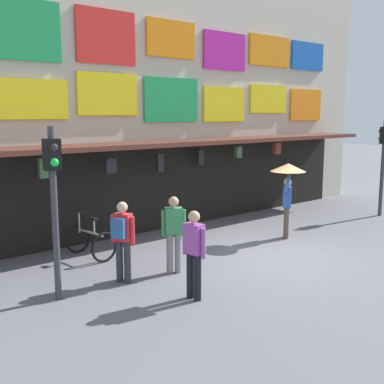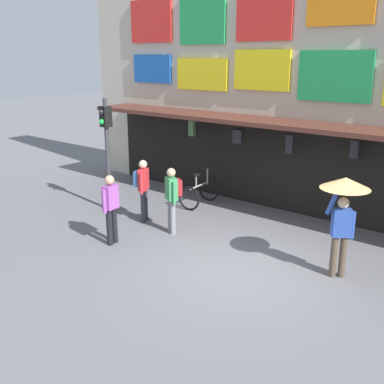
% 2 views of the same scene
% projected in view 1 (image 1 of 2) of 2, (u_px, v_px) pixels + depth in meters
% --- Properties ---
extents(ground_plane, '(80.00, 80.00, 0.00)m').
position_uv_depth(ground_plane, '(272.00, 257.00, 11.54)').
color(ground_plane, slate).
extents(shopfront, '(18.00, 2.60, 8.00)m').
position_uv_depth(shopfront, '(159.00, 95.00, 14.35)').
color(shopfront, beige).
rests_on(shopfront, ground).
extents(traffic_light_near, '(0.31, 0.34, 3.20)m').
position_uv_depth(traffic_light_near, '(54.00, 186.00, 8.58)').
color(traffic_light_near, '#38383D').
rests_on(traffic_light_near, ground).
extents(traffic_light_far, '(0.31, 0.34, 3.20)m').
position_uv_depth(traffic_light_far, '(383.00, 152.00, 15.88)').
color(traffic_light_far, '#38383D').
rests_on(traffic_light_far, ground).
extents(bicycle_parked, '(0.84, 1.23, 1.05)m').
position_uv_depth(bicycle_parked, '(91.00, 241.00, 11.45)').
color(bicycle_parked, black).
rests_on(bicycle_parked, ground).
extents(pedestrian_in_black, '(0.27, 0.52, 1.68)m').
position_uv_depth(pedestrian_in_black, '(194.00, 250.00, 8.78)').
color(pedestrian_in_black, black).
rests_on(pedestrian_in_black, ground).
extents(pedestrian_with_umbrella, '(0.96, 0.96, 2.08)m').
position_uv_depth(pedestrian_with_umbrella, '(288.00, 179.00, 13.03)').
color(pedestrian_with_umbrella, brown).
rests_on(pedestrian_with_umbrella, ground).
extents(pedestrian_in_blue, '(0.46, 0.48, 1.68)m').
position_uv_depth(pedestrian_in_blue, '(122.00, 236.00, 9.63)').
color(pedestrian_in_blue, '#2D2D38').
rests_on(pedestrian_in_blue, ground).
extents(pedestrian_in_purple, '(0.48, 0.46, 1.68)m').
position_uv_depth(pedestrian_in_purple, '(174.00, 228.00, 10.27)').
color(pedestrian_in_purple, gray).
rests_on(pedestrian_in_purple, ground).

